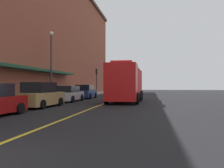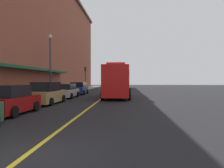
{
  "view_description": "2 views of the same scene",
  "coord_description": "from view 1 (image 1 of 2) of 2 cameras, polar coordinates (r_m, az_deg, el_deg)",
  "views": [
    {
      "loc": [
        4.1,
        -4.25,
        1.61
      ],
      "look_at": [
        -0.38,
        23.21,
        1.75
      ],
      "focal_mm": 38.83,
      "sensor_mm": 36.0,
      "label": 1
    },
    {
      "loc": [
        2.68,
        -5.48,
        2.01
      ],
      "look_at": [
        0.61,
        25.35,
        1.41
      ],
      "focal_mm": 35.45,
      "sensor_mm": 36.0,
      "label": 2
    }
  ],
  "objects": [
    {
      "name": "ground_plane",
      "position": [
        29.58,
        1.3,
        -3.41
      ],
      "size": [
        112.0,
        112.0,
        0.0
      ],
      "primitive_type": "plane",
      "color": "black"
    },
    {
      "name": "sidewalk_left",
      "position": [
        31.05,
        -10.13,
        -3.12
      ],
      "size": [
        2.4,
        70.0,
        0.15
      ],
      "primitive_type": "cube",
      "color": "gray",
      "rests_on": "ground"
    },
    {
      "name": "lane_center_stripe",
      "position": [
        29.58,
        1.3,
        -3.4
      ],
      "size": [
        0.16,
        70.0,
        0.01
      ],
      "primitive_type": "cube",
      "color": "gold",
      "rests_on": "ground"
    },
    {
      "name": "brick_building_left",
      "position": [
        34.0,
        -22.26,
        12.56
      ],
      "size": [
        12.87,
        64.0,
        18.3
      ],
      "color": "brown",
      "rests_on": "ground"
    },
    {
      "name": "parked_car_2",
      "position": [
        18.5,
        -16.45,
        -2.63
      ],
      "size": [
        2.11,
        4.72,
        1.82
      ],
      "rotation": [
        0.0,
        0.0,
        1.53
      ],
      "color": "#A5844C",
      "rests_on": "ground"
    },
    {
      "name": "parked_car_3",
      "position": [
        24.33,
        -10.22,
        -2.34
      ],
      "size": [
        2.02,
        4.83,
        1.55
      ],
      "rotation": [
        0.0,
        0.0,
        1.57
      ],
      "color": "silver",
      "rests_on": "ground"
    },
    {
      "name": "parked_car_4",
      "position": [
        29.93,
        -6.3,
        -1.86
      ],
      "size": [
        2.19,
        4.79,
        1.67
      ],
      "rotation": [
        0.0,
        0.0,
        1.59
      ],
      "color": "navy",
      "rests_on": "ground"
    },
    {
      "name": "fire_truck",
      "position": [
        23.49,
        3.31,
        0.07
      ],
      "size": [
        3.03,
        8.91,
        3.68
      ],
      "rotation": [
        0.0,
        0.0,
        -1.59
      ],
      "color": "red",
      "rests_on": "ground"
    },
    {
      "name": "parking_meter_0",
      "position": [
        17.63,
        -23.17,
        -2.05
      ],
      "size": [
        0.14,
        0.18,
        1.33
      ],
      "color": "#4C4C51",
      "rests_on": "sidewalk_left"
    },
    {
      "name": "parking_meter_1",
      "position": [
        21.7,
        -16.56,
        -1.73
      ],
      "size": [
        0.14,
        0.18,
        1.33
      ],
      "color": "#4C4C51",
      "rests_on": "sidewalk_left"
    },
    {
      "name": "parking_meter_2",
      "position": [
        21.68,
        -16.58,
        -1.73
      ],
      "size": [
        0.14,
        0.18,
        1.33
      ],
      "color": "#4C4C51",
      "rests_on": "sidewalk_left"
    },
    {
      "name": "street_lamp_left",
      "position": [
        25.46,
        -14.12,
        6.01
      ],
      "size": [
        0.44,
        0.44,
        6.94
      ],
      "color": "#33383D",
      "rests_on": "sidewalk_left"
    },
    {
      "name": "traffic_light_near",
      "position": [
        41.99,
        -3.65,
        1.82
      ],
      "size": [
        0.38,
        0.36,
        4.3
      ],
      "color": "#232326",
      "rests_on": "sidewalk_left"
    }
  ]
}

